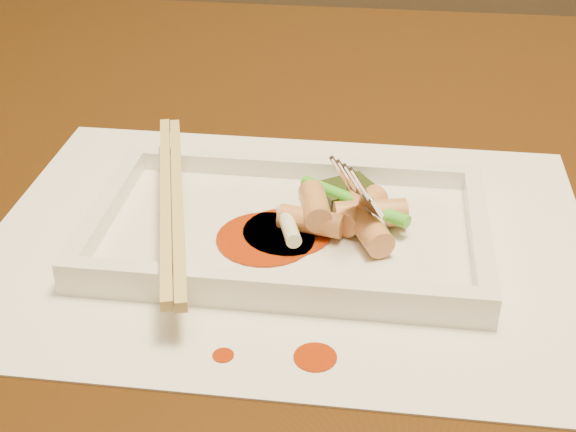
# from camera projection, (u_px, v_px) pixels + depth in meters

# --- Properties ---
(table) EXTENTS (1.40, 0.90, 0.75)m
(table) POSITION_uv_depth(u_px,v_px,m) (416.00, 306.00, 0.64)
(table) COLOR black
(table) RESTS_ON ground
(placemat) EXTENTS (0.40, 0.30, 0.00)m
(placemat) POSITION_uv_depth(u_px,v_px,m) (288.00, 240.00, 0.54)
(placemat) COLOR white
(placemat) RESTS_ON table
(sauce_splatter_a) EXTENTS (0.02, 0.02, 0.00)m
(sauce_splatter_a) POSITION_uv_depth(u_px,v_px,m) (315.00, 357.00, 0.44)
(sauce_splatter_a) COLOR #982904
(sauce_splatter_a) RESTS_ON placemat
(sauce_splatter_b) EXTENTS (0.01, 0.01, 0.00)m
(sauce_splatter_b) POSITION_uv_depth(u_px,v_px,m) (223.00, 355.00, 0.44)
(sauce_splatter_b) COLOR #982904
(sauce_splatter_b) RESTS_ON placemat
(plate_base) EXTENTS (0.26, 0.16, 0.01)m
(plate_base) POSITION_uv_depth(u_px,v_px,m) (288.00, 234.00, 0.53)
(plate_base) COLOR white
(plate_base) RESTS_ON placemat
(plate_rim_far) EXTENTS (0.26, 0.01, 0.01)m
(plate_rim_far) POSITION_uv_depth(u_px,v_px,m) (301.00, 167.00, 0.59)
(plate_rim_far) COLOR white
(plate_rim_far) RESTS_ON plate_base
(plate_rim_near) EXTENTS (0.26, 0.01, 0.01)m
(plate_rim_near) POSITION_uv_depth(u_px,v_px,m) (272.00, 287.00, 0.47)
(plate_rim_near) COLOR white
(plate_rim_near) RESTS_ON plate_base
(plate_rim_left) EXTENTS (0.01, 0.14, 0.01)m
(plate_rim_left) POSITION_uv_depth(u_px,v_px,m) (107.00, 207.00, 0.54)
(plate_rim_left) COLOR white
(plate_rim_left) RESTS_ON plate_base
(plate_rim_right) EXTENTS (0.01, 0.14, 0.01)m
(plate_rim_right) POSITION_uv_depth(u_px,v_px,m) (479.00, 233.00, 0.51)
(plate_rim_right) COLOR white
(plate_rim_right) RESTS_ON plate_base
(veg_piece) EXTENTS (0.05, 0.04, 0.01)m
(veg_piece) POSITION_uv_depth(u_px,v_px,m) (345.00, 193.00, 0.56)
(veg_piece) COLOR black
(veg_piece) RESTS_ON plate_base
(scallion_white) EXTENTS (0.02, 0.04, 0.01)m
(scallion_white) POSITION_uv_depth(u_px,v_px,m) (288.00, 225.00, 0.51)
(scallion_white) COLOR #EAEACC
(scallion_white) RESTS_ON plate_base
(scallion_green) EXTENTS (0.08, 0.05, 0.01)m
(scallion_green) POSITION_uv_depth(u_px,v_px,m) (354.00, 201.00, 0.54)
(scallion_green) COLOR green
(scallion_green) RESTS_ON plate_base
(chopstick_a) EXTENTS (0.07, 0.23, 0.01)m
(chopstick_a) POSITION_uv_depth(u_px,v_px,m) (166.00, 198.00, 0.53)
(chopstick_a) COLOR tan
(chopstick_a) RESTS_ON plate_rim_near
(chopstick_b) EXTENTS (0.07, 0.23, 0.01)m
(chopstick_b) POSITION_uv_depth(u_px,v_px,m) (177.00, 199.00, 0.53)
(chopstick_b) COLOR tan
(chopstick_b) RESTS_ON plate_rim_near
(fork) EXTENTS (0.09, 0.10, 0.14)m
(fork) POSITION_uv_depth(u_px,v_px,m) (403.00, 122.00, 0.50)
(fork) COLOR silver
(fork) RESTS_ON plate_base
(sauce_blob_0) EXTENTS (0.06, 0.06, 0.00)m
(sauce_blob_0) POSITION_uv_depth(u_px,v_px,m) (287.00, 232.00, 0.53)
(sauce_blob_0) COLOR #982904
(sauce_blob_0) RESTS_ON plate_base
(sauce_blob_1) EXTENTS (0.06, 0.06, 0.00)m
(sauce_blob_1) POSITION_uv_depth(u_px,v_px,m) (266.00, 239.00, 0.52)
(sauce_blob_1) COLOR #982904
(sauce_blob_1) RESTS_ON plate_base
(rice_cake_0) EXTENTS (0.03, 0.05, 0.02)m
(rice_cake_0) POSITION_uv_depth(u_px,v_px,m) (361.00, 210.00, 0.53)
(rice_cake_0) COLOR tan
(rice_cake_0) RESTS_ON plate_base
(rice_cake_1) EXTENTS (0.04, 0.02, 0.02)m
(rice_cake_1) POSITION_uv_depth(u_px,v_px,m) (311.00, 221.00, 0.52)
(rice_cake_1) COLOR tan
(rice_cake_1) RESTS_ON plate_base
(rice_cake_2) EXTENTS (0.03, 0.04, 0.02)m
(rice_cake_2) POSITION_uv_depth(u_px,v_px,m) (315.00, 206.00, 0.53)
(rice_cake_2) COLOR tan
(rice_cake_2) RESTS_ON plate_base
(rice_cake_3) EXTENTS (0.03, 0.04, 0.02)m
(rice_cake_3) POSITION_uv_depth(u_px,v_px,m) (370.00, 230.00, 0.51)
(rice_cake_3) COLOR tan
(rice_cake_3) RESTS_ON plate_base
(rice_cake_4) EXTENTS (0.05, 0.03, 0.02)m
(rice_cake_4) POSITION_uv_depth(u_px,v_px,m) (370.00, 214.00, 0.53)
(rice_cake_4) COLOR tan
(rice_cake_4) RESTS_ON plate_base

